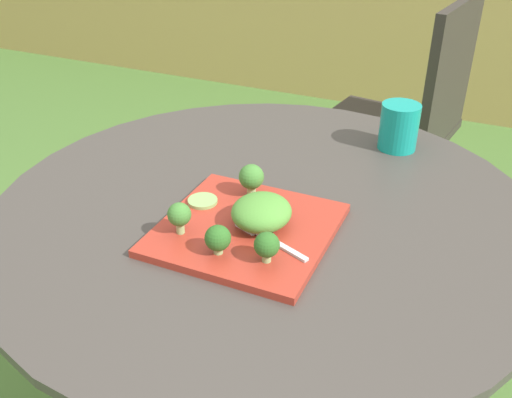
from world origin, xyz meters
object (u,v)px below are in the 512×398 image
(patio_chair, at_px, (410,111))
(salad_plate, at_px, (246,229))
(drinking_glass, at_px, (399,129))
(fork, at_px, (265,236))

(patio_chair, height_order, salad_plate, patio_chair)
(patio_chair, bearing_deg, drinking_glass, -83.40)
(drinking_glass, bearing_deg, salad_plate, -110.21)
(salad_plate, bearing_deg, fork, -23.62)
(drinking_glass, distance_m, fork, 0.48)
(drinking_glass, height_order, fork, drinking_glass)
(fork, bearing_deg, salad_plate, 156.38)
(fork, bearing_deg, drinking_glass, 75.48)
(salad_plate, distance_m, fork, 0.05)
(patio_chair, xyz_separation_m, drinking_glass, (0.08, -0.68, 0.22))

